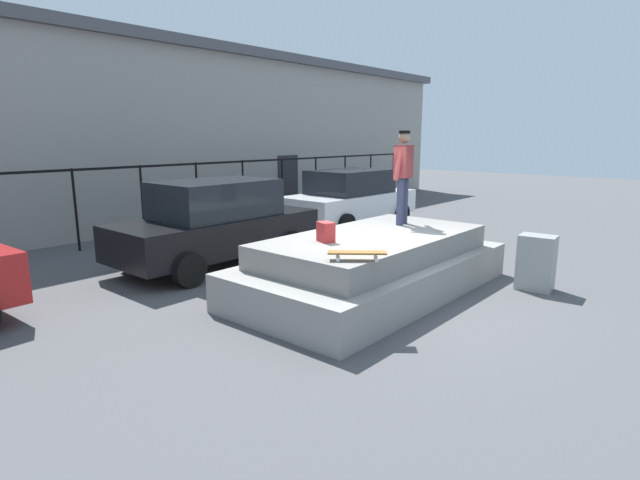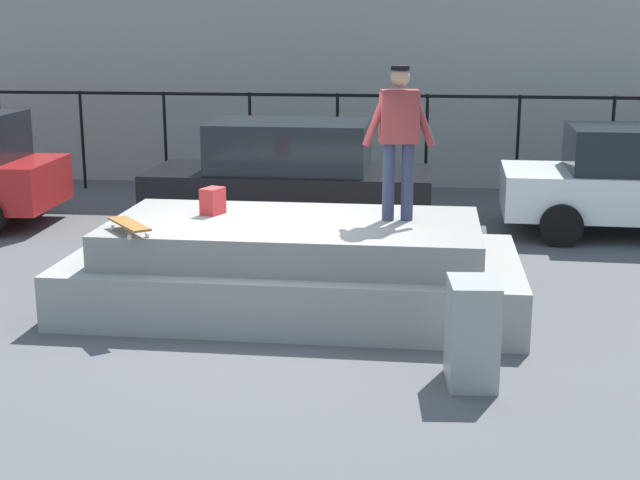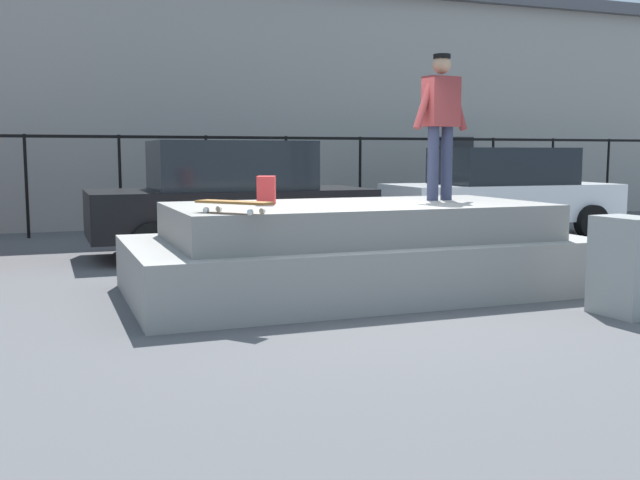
% 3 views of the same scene
% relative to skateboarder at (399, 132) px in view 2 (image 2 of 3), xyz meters
% --- Properties ---
extents(ground_plane, '(60.00, 60.00, 0.00)m').
position_rel_skateboarder_xyz_m(ground_plane, '(-1.44, -0.55, -2.05)').
color(ground_plane, '#4C4C4F').
extents(concrete_ledge, '(5.20, 2.64, 1.02)m').
position_rel_skateboarder_xyz_m(concrete_ledge, '(-1.18, -0.18, -1.58)').
color(concrete_ledge, gray).
rests_on(concrete_ledge, ground_plane).
extents(skateboarder, '(0.84, 0.32, 1.77)m').
position_rel_skateboarder_xyz_m(skateboarder, '(0.00, 0.00, 0.00)').
color(skateboarder, '#2D334C').
rests_on(skateboarder, concrete_ledge).
extents(skateboard, '(0.67, 0.75, 0.12)m').
position_rel_skateboarder_xyz_m(skateboard, '(-2.86, -1.05, -0.93)').
color(skateboard, brown).
rests_on(skateboard, concrete_ledge).
extents(backpack, '(0.28, 0.33, 0.32)m').
position_rel_skateboarder_xyz_m(backpack, '(-2.21, 0.06, -0.87)').
color(backpack, red).
rests_on(backpack, concrete_ledge).
extents(car_black_sedan_mid, '(4.39, 2.09, 1.79)m').
position_rel_skateboarder_xyz_m(car_black_sedan_mid, '(-1.80, 3.40, -1.15)').
color(car_black_sedan_mid, black).
rests_on(car_black_sedan_mid, ground_plane).
extents(utility_box, '(0.49, 0.64, 0.98)m').
position_rel_skateboarder_xyz_m(utility_box, '(0.79, -2.31, -1.56)').
color(utility_box, gray).
rests_on(utility_box, ground_plane).
extents(fence_row, '(24.06, 0.06, 1.96)m').
position_rel_skateboarder_xyz_m(fence_row, '(-1.44, 6.94, -0.74)').
color(fence_row, black).
rests_on(fence_row, ground_plane).
extents(warehouse_building, '(32.76, 9.08, 5.53)m').
position_rel_skateboarder_xyz_m(warehouse_building, '(-1.44, 12.26, 0.72)').
color(warehouse_building, gray).
rests_on(warehouse_building, ground_plane).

